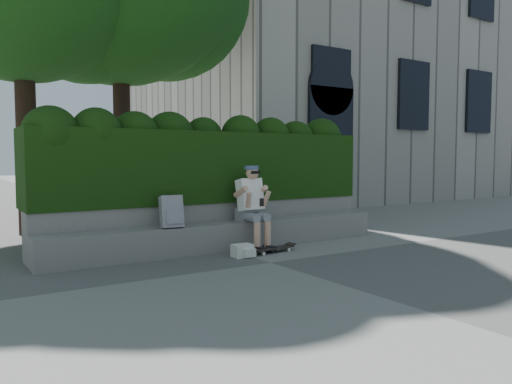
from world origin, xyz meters
TOP-DOWN VIEW (x-y plane):
  - ground at (0.00, 0.00)m, footprint 80.00×80.00m
  - bench_ledge at (0.00, 1.25)m, footprint 6.00×0.45m
  - planter_wall at (0.00, 1.73)m, footprint 6.00×0.50m
  - hedge at (0.00, 1.95)m, footprint 6.00×1.00m
  - building at (9.00, 11.00)m, footprint 12.00×12.00m
  - person at (0.37, 1.07)m, footprint 0.40×0.76m
  - skateboard at (0.47, 0.61)m, footprint 0.77×0.27m
  - backpack_plaid at (-1.03, 1.15)m, footprint 0.35×0.22m
  - backpack_ground at (-0.12, 0.58)m, footprint 0.30×0.22m

SIDE VIEW (x-z plane):
  - ground at x=0.00m, z-range 0.00..0.00m
  - skateboard at x=0.47m, z-range 0.03..0.11m
  - backpack_ground at x=-0.12m, z-range 0.00..0.19m
  - bench_ledge at x=0.00m, z-range 0.00..0.45m
  - planter_wall at x=0.00m, z-range 0.00..0.75m
  - backpack_plaid at x=-1.03m, z-range 0.45..0.94m
  - person at x=0.37m, z-range 0.06..1.44m
  - hedge at x=0.00m, z-range 0.75..1.95m
  - building at x=9.00m, z-range 0.00..15.00m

